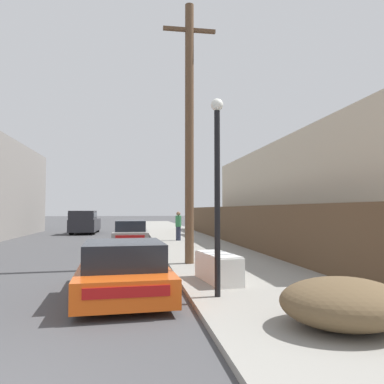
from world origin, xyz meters
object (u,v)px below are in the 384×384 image
(parked_sports_car_red, at_px, (123,271))
(street_lamp, at_px, (217,179))
(brush_pile, at_px, (344,303))
(discarded_fridge, at_px, (218,267))
(utility_pole, at_px, (189,129))
(pickup_truck, at_px, (85,222))
(pedestrian, at_px, (178,226))
(car_parked_mid, at_px, (131,234))

(parked_sports_car_red, bearing_deg, street_lamp, -27.44)
(parked_sports_car_red, height_order, brush_pile, parked_sports_car_red)
(discarded_fridge, distance_m, utility_pole, 5.26)
(pickup_truck, relative_size, street_lamp, 1.28)
(discarded_fridge, bearing_deg, parked_sports_car_red, -170.20)
(discarded_fridge, height_order, brush_pile, brush_pile)
(brush_pile, bearing_deg, utility_pole, 100.48)
(parked_sports_car_red, relative_size, pickup_truck, 0.81)
(pickup_truck, bearing_deg, pedestrian, 125.69)
(car_parked_mid, xyz_separation_m, utility_pole, (1.96, -7.61, 4.00))
(parked_sports_car_red, distance_m, pedestrian, 13.41)
(car_parked_mid, bearing_deg, utility_pole, -74.84)
(car_parked_mid, relative_size, pickup_truck, 0.89)
(discarded_fridge, xyz_separation_m, utility_pole, (-0.24, 3.20, 4.16))
(pickup_truck, bearing_deg, parked_sports_car_red, 99.50)
(discarded_fridge, bearing_deg, car_parked_mid, 94.01)
(utility_pole, bearing_deg, brush_pile, -79.52)
(pedestrian, bearing_deg, brush_pile, -88.00)
(discarded_fridge, xyz_separation_m, pickup_truck, (-5.87, 21.37, 0.44))
(pickup_truck, distance_m, utility_pole, 19.38)
(parked_sports_car_red, xyz_separation_m, utility_pole, (2.06, 3.92, 4.07))
(car_parked_mid, distance_m, pickup_truck, 11.18)
(utility_pole, height_order, brush_pile, utility_pole)
(pedestrian, bearing_deg, parked_sports_car_red, -102.05)
(pickup_truck, bearing_deg, car_parked_mid, 109.50)
(pedestrian, bearing_deg, street_lamp, -93.56)
(car_parked_mid, bearing_deg, pickup_truck, 109.91)
(utility_pole, distance_m, street_lamp, 5.22)
(discarded_fridge, bearing_deg, brush_pile, -81.96)
(discarded_fridge, distance_m, parked_sports_car_red, 2.41)
(discarded_fridge, height_order, pedestrian, pedestrian)
(car_parked_mid, bearing_deg, discarded_fridge, -77.80)
(utility_pole, bearing_deg, discarded_fridge, -85.77)
(car_parked_mid, height_order, pedestrian, pedestrian)
(car_parked_mid, relative_size, utility_pole, 0.54)
(car_parked_mid, height_order, brush_pile, car_parked_mid)
(utility_pole, distance_m, brush_pile, 8.27)
(discarded_fridge, distance_m, pedestrian, 12.42)
(street_lamp, xyz_separation_m, pedestrian, (0.87, 13.97, -1.56))
(pickup_truck, xyz_separation_m, utility_pole, (5.63, -18.17, 3.72))
(street_lamp, distance_m, brush_pile, 3.37)
(parked_sports_car_red, distance_m, car_parked_mid, 11.53)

